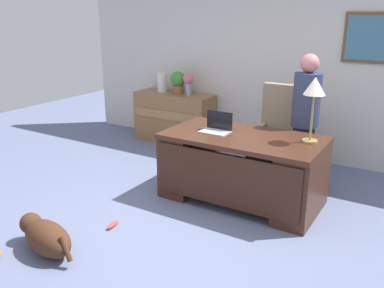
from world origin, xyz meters
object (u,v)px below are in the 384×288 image
object	(u,v)px
desk	(241,166)
laptop	(217,127)
person_standing	(305,121)
dog_toy_plush	(113,225)
armchair	(280,139)
vase_with_flowers	(188,81)
dog_lying	(46,236)
potted_plant	(178,82)
credenza	(174,118)
vase_empty	(162,83)
desk_lamp	(314,90)

from	to	relation	value
desk	laptop	xyz separation A→B (m)	(-0.32, 0.01, 0.41)
person_standing	dog_toy_plush	xyz separation A→B (m)	(-1.29, -1.98, -0.81)
armchair	vase_with_flowers	size ratio (longest dim) A/B	3.50
vase_with_flowers	dog_lying	bearing A→B (deg)	-80.12
person_standing	potted_plant	size ratio (longest dim) A/B	4.50
credenza	vase_empty	world-z (taller)	vase_empty
dog_lying	laptop	distance (m)	2.13
dog_lying	dog_toy_plush	xyz separation A→B (m)	(0.20, 0.65, -0.13)
dog_toy_plush	potted_plant	bearing A→B (deg)	110.00
vase_empty	armchair	bearing A→B (deg)	-15.11
desk	armchair	bearing A→B (deg)	81.68
credenza	armchair	world-z (taller)	armchair
desk	laptop	size ratio (longest dim) A/B	5.43
armchair	desk_lamp	distance (m)	1.21
credenza	desk_lamp	xyz separation A→B (m)	(2.59, -1.32, 0.91)
laptop	dog_lying	bearing A→B (deg)	-110.82
armchair	desk_lamp	world-z (taller)	desk_lamp
vase_with_flowers	potted_plant	bearing A→B (deg)	180.00
credenza	dog_lying	bearing A→B (deg)	-75.65
armchair	dog_toy_plush	distance (m)	2.36
vase_with_flowers	dog_toy_plush	distance (m)	3.00
vase_with_flowers	dog_toy_plush	xyz separation A→B (m)	(0.79, -2.71, -1.01)
credenza	dog_lying	distance (m)	3.48
credenza	desk_lamp	world-z (taller)	desk_lamp
dog_lying	desk	bearing A→B (deg)	61.07
vase_with_flowers	vase_empty	size ratio (longest dim) A/B	1.11
desk	credenza	xyz separation A→B (m)	(-1.90, 1.48, -0.01)
credenza	potted_plant	xyz separation A→B (m)	(0.08, 0.00, 0.60)
person_standing	laptop	world-z (taller)	person_standing
desk	laptop	world-z (taller)	laptop
armchair	vase_with_flowers	bearing A→B (deg)	160.82
desk_lamp	vase_with_flowers	size ratio (longest dim) A/B	1.98
vase_empty	dog_toy_plush	bearing A→B (deg)	-64.49
potted_plant	vase_empty	bearing A→B (deg)	180.00
desk	dog_lying	size ratio (longest dim) A/B	2.27
desk	potted_plant	distance (m)	2.42
desk	person_standing	bearing A→B (deg)	58.61
person_standing	dog_lying	world-z (taller)	person_standing
laptop	potted_plant	distance (m)	2.11
credenza	dog_toy_plush	size ratio (longest dim) A/B	7.29
potted_plant	dog_toy_plush	distance (m)	3.05
armchair	desk	bearing A→B (deg)	-98.32
dog_lying	vase_with_flowers	bearing A→B (deg)	99.88
credenza	vase_empty	size ratio (longest dim) A/B	4.22
laptop	potted_plant	xyz separation A→B (m)	(-1.50, 1.48, 0.18)
armchair	person_standing	size ratio (longest dim) A/B	0.74
vase_with_flowers	dog_toy_plush	world-z (taller)	vase_with_flowers
person_standing	dog_lying	distance (m)	3.10
person_standing	laptop	xyz separation A→B (m)	(-0.78, -0.74, -0.00)
laptop	vase_empty	world-z (taller)	vase_empty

